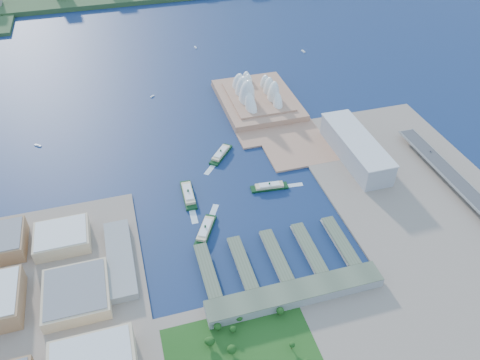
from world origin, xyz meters
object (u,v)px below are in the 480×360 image
object	(u,v)px
toaster_building	(356,148)
opera_house	(258,88)
ferry_a	(188,193)
car_c	(430,151)
ferry_b	(221,153)
ferry_c	(205,229)
ferry_d	(269,186)

from	to	relation	value
toaster_building	opera_house	bearing A→B (deg)	114.23
ferry_a	car_c	world-z (taller)	car_c
ferry_b	car_c	xyz separation A→B (m)	(301.80, -97.61, 10.19)
toaster_building	ferry_c	distance (m)	267.02
toaster_building	car_c	bearing A→B (deg)	-16.47
toaster_building	ferry_a	xyz separation A→B (m)	(-259.50, -13.66, -14.81)
ferry_b	ferry_d	distance (m)	105.30
toaster_building	ferry_c	bearing A→B (deg)	-160.93
ferry_a	ferry_b	bearing A→B (deg)	51.94
ferry_b	car_c	bearing A→B (deg)	21.73
ferry_a	car_c	bearing A→B (deg)	-0.78
ferry_b	ferry_a	bearing A→B (deg)	-90.51
ferry_a	ferry_c	size ratio (longest dim) A/B	1.06
ferry_d	car_c	size ratio (longest dim) A/B	13.13
toaster_building	ferry_a	size ratio (longest dim) A/B	2.58
opera_house	ferry_b	distance (m)	171.47
opera_house	toaster_building	xyz separation A→B (m)	(90.00, -200.00, -11.50)
ferry_c	ferry_d	bearing A→B (deg)	-122.41
opera_house	ferry_a	distance (m)	273.99
ferry_b	ferry_d	world-z (taller)	ferry_b
ferry_a	ferry_d	xyz separation A→B (m)	(113.36, -15.35, -0.66)
toaster_building	ferry_b	size ratio (longest dim) A/B	2.79
ferry_a	ferry_c	xyz separation A→B (m)	(7.54, -73.45, -0.32)
opera_house	ferry_c	xyz separation A→B (m)	(-161.96, -287.11, -26.63)
ferry_b	ferry_d	xyz separation A→B (m)	(46.65, -94.40, -0.21)
car_c	ferry_d	bearing A→B (deg)	-0.72
ferry_a	ferry_c	bearing A→B (deg)	-82.04
car_c	ferry_c	bearing A→B (deg)	8.65
ferry_c	ferry_d	xyz separation A→B (m)	(105.82, 58.10, -0.34)
car_c	toaster_building	bearing A→B (deg)	-16.47
opera_house	ferry_b	world-z (taller)	opera_house
ferry_d	ferry_a	bearing A→B (deg)	87.46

